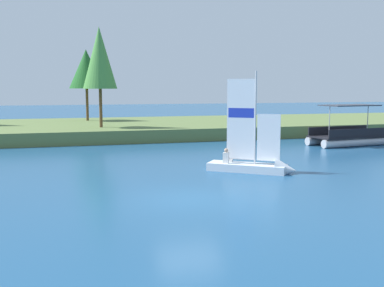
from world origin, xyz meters
TOP-DOWN VIEW (x-y plane):
  - ground_plane at (0.00, 0.00)m, footprint 200.00×200.00m
  - shore_bank at (0.00, 25.52)m, footprint 80.00×15.93m
  - shoreline_tree_centre at (-2.10, 29.34)m, footprint 3.32×3.32m
  - shoreline_tree_midright at (-1.48, 21.17)m, footprint 2.71×2.71m
  - wooden_dock at (16.31, 15.07)m, footprint 1.92×5.96m
  - sailboat at (4.89, 4.37)m, footprint 4.22×3.58m
  - pontoon_boat at (15.70, 12.68)m, footprint 6.19×3.14m

SIDE VIEW (x-z plane):
  - ground_plane at x=0.00m, z-range 0.00..0.00m
  - wooden_dock at x=16.31m, z-range 0.00..0.51m
  - sailboat at x=4.89m, z-range -2.27..3.09m
  - shore_bank at x=0.00m, z-range 0.00..1.01m
  - pontoon_boat at x=15.70m, z-range -0.78..2.18m
  - shoreline_tree_centre at x=-2.10m, z-range 2.55..9.39m
  - shoreline_tree_midright at x=-1.48m, z-range 2.54..10.53m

